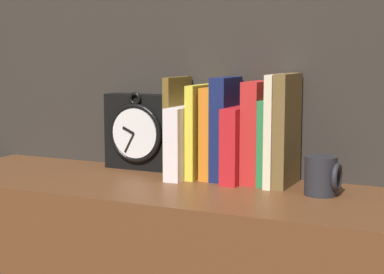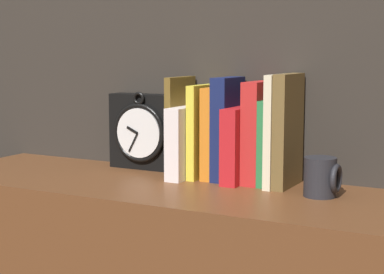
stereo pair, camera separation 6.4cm
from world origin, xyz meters
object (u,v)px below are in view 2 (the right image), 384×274
(clock, at_px, (145,132))
(book_slot0_brown, at_px, (180,126))
(mug, at_px, (322,177))
(book_slot8_cream, at_px, (278,131))
(book_slot9_brown, at_px, (288,131))
(book_slot1_white, at_px, (187,142))
(book_slot6_red, at_px, (258,133))
(book_slot7_green, at_px, (270,142))
(book_slot5_red, at_px, (240,145))
(book_slot2_yellow, at_px, (202,131))
(book_slot4_navy, at_px, (228,129))
(book_slot3_orange, at_px, (215,133))

(clock, bearing_deg, book_slot0_brown, -14.26)
(book_slot0_brown, relative_size, mug, 2.90)
(book_slot0_brown, distance_m, book_slot8_cream, 0.25)
(clock, xyz_separation_m, book_slot8_cream, (0.37, -0.04, 0.03))
(book_slot9_brown, xyz_separation_m, mug, (0.10, -0.06, -0.08))
(book_slot1_white, bearing_deg, mug, -8.51)
(book_slot6_red, height_order, book_slot7_green, book_slot6_red)
(book_slot1_white, height_order, book_slot5_red, book_slot5_red)
(book_slot2_yellow, xyz_separation_m, book_slot9_brown, (0.22, -0.00, 0.01))
(book_slot9_brown, bearing_deg, book_slot6_red, 174.86)
(book_slot2_yellow, relative_size, book_slot9_brown, 0.88)
(book_slot6_red, bearing_deg, book_slot8_cream, -10.25)
(book_slot4_navy, bearing_deg, mug, -16.07)
(book_slot1_white, relative_size, book_slot3_orange, 0.79)
(clock, distance_m, book_slot8_cream, 0.38)
(clock, relative_size, book_slot5_red, 1.15)
(book_slot4_navy, bearing_deg, book_slot9_brown, -3.03)
(book_slot7_green, bearing_deg, book_slot2_yellow, -179.14)
(book_slot7_green, relative_size, book_slot9_brown, 0.76)
(book_slot1_white, distance_m, mug, 0.35)
(book_slot5_red, height_order, book_slot9_brown, book_slot9_brown)
(book_slot8_cream, height_order, book_slot9_brown, book_slot9_brown)
(book_slot4_navy, distance_m, book_slot5_red, 0.05)
(book_slot3_orange, relative_size, book_slot9_brown, 0.86)
(mug, bearing_deg, book_slot8_cream, 153.11)
(book_slot4_navy, distance_m, book_slot9_brown, 0.15)
(book_slot3_orange, bearing_deg, book_slot2_yellow, -169.45)
(book_slot8_cream, distance_m, book_slot9_brown, 0.02)
(clock, relative_size, book_slot4_navy, 0.83)
(book_slot4_navy, relative_size, book_slot9_brown, 0.96)
(book_slot0_brown, bearing_deg, mug, -10.11)
(book_slot1_white, xyz_separation_m, book_slot5_red, (0.13, 0.01, 0.00))
(book_slot2_yellow, xyz_separation_m, book_slot4_navy, (0.07, 0.00, 0.01))
(book_slot7_green, height_order, mug, book_slot7_green)
(book_slot8_cream, xyz_separation_m, mug, (0.12, -0.06, -0.08))
(book_slot8_cream, bearing_deg, book_slot6_red, 169.75)
(book_slot3_orange, xyz_separation_m, book_slot9_brown, (0.19, -0.01, 0.02))
(clock, xyz_separation_m, book_slot5_red, (0.28, -0.04, -0.01))
(book_slot0_brown, relative_size, book_slot7_green, 1.24)
(clock, relative_size, book_slot1_white, 1.17)
(book_slot5_red, relative_size, book_slot8_cream, 0.69)
(book_slot9_brown, bearing_deg, book_slot4_navy, 176.97)
(book_slot6_red, bearing_deg, book_slot7_green, -0.49)
(clock, bearing_deg, book_slot4_navy, -5.93)
(book_slot0_brown, relative_size, book_slot1_white, 1.41)
(book_slot3_orange, distance_m, book_slot7_green, 0.14)
(book_slot2_yellow, relative_size, book_slot8_cream, 0.89)
(book_slot1_white, height_order, book_slot3_orange, book_slot3_orange)
(book_slot2_yellow, bearing_deg, book_slot1_white, -152.91)
(book_slot9_brown, bearing_deg, book_slot0_brown, 179.44)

